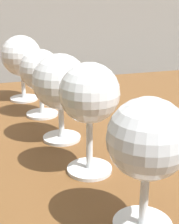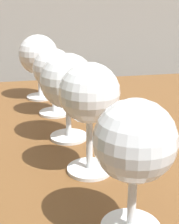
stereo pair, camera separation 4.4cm
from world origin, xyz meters
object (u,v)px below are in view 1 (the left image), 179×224
wine_glass_port (40,72)px  wine_glass_white (21,57)px  wine_glass_rose (90,95)px  wine_glass_pinot (148,141)px  wine_glass_merlot (60,83)px

wine_glass_port → wine_glass_white: (-0.02, 0.12, 0.01)m
wine_glass_port → wine_glass_white: bearing=100.1°
wine_glass_rose → wine_glass_port: bearing=95.1°
wine_glass_rose → wine_glass_port: (-0.02, 0.25, -0.02)m
wine_glass_rose → wine_glass_port: wine_glass_rose is taller
wine_glass_pinot → wine_glass_merlot: wine_glass_merlot is taller
wine_glass_merlot → wine_glass_white: wine_glass_white is taller
wine_glass_pinot → wine_glass_white: (-0.06, 0.50, 0.00)m
wine_glass_white → wine_glass_pinot: bearing=-83.2°
wine_glass_rose → wine_glass_port: 0.25m
wine_glass_pinot → wine_glass_white: bearing=96.8°
wine_glass_white → wine_glass_merlot: bearing=-82.8°
wine_glass_rose → wine_glass_merlot: wine_glass_rose is taller
wine_glass_pinot → wine_glass_port: (-0.04, 0.38, -0.01)m
wine_glass_rose → wine_glass_white: (-0.04, 0.37, -0.01)m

